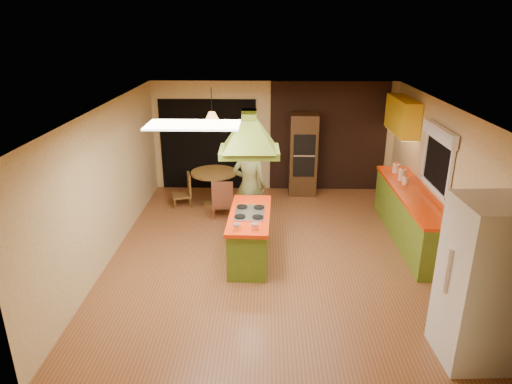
{
  "coord_description": "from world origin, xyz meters",
  "views": [
    {
      "loc": [
        -0.15,
        -6.97,
        3.75
      ],
      "look_at": [
        -0.32,
        -0.09,
        1.15
      ],
      "focal_mm": 32.0,
      "sensor_mm": 36.0,
      "label": 1
    }
  ],
  "objects_px": {
    "kitchen_island": "(250,236)",
    "canister_large": "(402,175)",
    "man": "(249,186)",
    "dining_table": "(214,181)",
    "wall_oven": "(303,154)",
    "refrigerator": "(485,283)"
  },
  "relations": [
    {
      "from": "kitchen_island",
      "to": "canister_large",
      "type": "bearing_deg",
      "value": 28.36
    },
    {
      "from": "man",
      "to": "dining_table",
      "type": "relative_size",
      "value": 1.78
    },
    {
      "from": "kitchen_island",
      "to": "wall_oven",
      "type": "xyz_separation_m",
      "value": [
        1.09,
        3.14,
        0.5
      ]
    },
    {
      "from": "kitchen_island",
      "to": "dining_table",
      "type": "relative_size",
      "value": 1.68
    },
    {
      "from": "man",
      "to": "refrigerator",
      "type": "relative_size",
      "value": 0.88
    },
    {
      "from": "wall_oven",
      "to": "dining_table",
      "type": "height_order",
      "value": "wall_oven"
    },
    {
      "from": "wall_oven",
      "to": "dining_table",
      "type": "relative_size",
      "value": 1.88
    },
    {
      "from": "kitchen_island",
      "to": "refrigerator",
      "type": "distance_m",
      "value": 3.61
    },
    {
      "from": "man",
      "to": "dining_table",
      "type": "height_order",
      "value": "man"
    },
    {
      "from": "canister_large",
      "to": "wall_oven",
      "type": "bearing_deg",
      "value": 135.09
    },
    {
      "from": "kitchen_island",
      "to": "refrigerator",
      "type": "xyz_separation_m",
      "value": [
        2.72,
        -2.31,
        0.57
      ]
    },
    {
      "from": "refrigerator",
      "to": "canister_large",
      "type": "height_order",
      "value": "refrigerator"
    },
    {
      "from": "canister_large",
      "to": "kitchen_island",
      "type": "bearing_deg",
      "value": -153.38
    },
    {
      "from": "dining_table",
      "to": "canister_large",
      "type": "relative_size",
      "value": 4.55
    },
    {
      "from": "refrigerator",
      "to": "wall_oven",
      "type": "xyz_separation_m",
      "value": [
        -1.63,
        5.45,
        -0.07
      ]
    },
    {
      "from": "refrigerator",
      "to": "canister_large",
      "type": "bearing_deg",
      "value": 85.32
    },
    {
      "from": "kitchen_island",
      "to": "dining_table",
      "type": "height_order",
      "value": "kitchen_island"
    },
    {
      "from": "wall_oven",
      "to": "dining_table",
      "type": "xyz_separation_m",
      "value": [
        -1.94,
        -0.72,
        -0.41
      ]
    },
    {
      "from": "wall_oven",
      "to": "canister_large",
      "type": "bearing_deg",
      "value": -44.11
    },
    {
      "from": "man",
      "to": "refrigerator",
      "type": "bearing_deg",
      "value": 140.26
    },
    {
      "from": "refrigerator",
      "to": "wall_oven",
      "type": "relative_size",
      "value": 1.08
    },
    {
      "from": "man",
      "to": "canister_large",
      "type": "height_order",
      "value": "man"
    }
  ]
}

